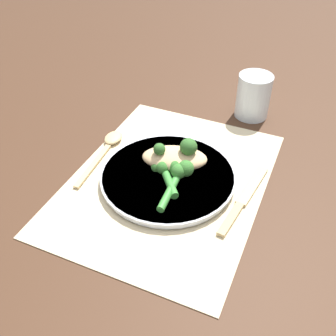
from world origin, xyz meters
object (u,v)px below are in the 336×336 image
plate (168,177)px  water_glass (253,96)px  broccoli_stalk_front (179,173)px  broccoli_stalk_rear (165,169)px  spoon (109,144)px  chicken_fillet (175,158)px  knife (243,200)px

plate → water_glass: size_ratio=2.52×
broccoli_stalk_front → water_glass: size_ratio=1.22×
broccoli_stalk_front → broccoli_stalk_rear: bearing=169.3°
broccoli_stalk_front → spoon: size_ratio=0.66×
broccoli_stalk_rear → spoon: size_ratio=0.49×
broccoli_stalk_rear → chicken_fillet: bearing=40.9°
plate → knife: bearing=91.1°
chicken_fillet → spoon: size_ratio=0.74×
spoon → broccoli_stalk_rear: bearing=-21.5°
spoon → knife: bearing=-12.7°
plate → water_glass: 0.30m
knife → water_glass: water_glass is taller
knife → spoon: 0.30m
chicken_fillet → broccoli_stalk_front: same height
broccoli_stalk_front → plate: bearing=169.7°
broccoli_stalk_rear → broccoli_stalk_front: size_ratio=0.74×
plate → chicken_fillet: bearing=179.8°
plate → broccoli_stalk_front: 0.03m
chicken_fillet → broccoli_stalk_rear: chicken_fillet is taller
broccoli_stalk_front → water_glass: 0.30m
broccoli_stalk_rear → water_glass: size_ratio=0.90×
plate → chicken_fillet: (-0.03, 0.00, 0.02)m
spoon → water_glass: (-0.24, 0.24, 0.04)m
plate → spoon: plate is taller
broccoli_stalk_front → chicken_fillet: bearing=119.2°
broccoli_stalk_rear → water_glass: water_glass is taller
broccoli_stalk_rear → knife: broccoli_stalk_rear is taller
broccoli_stalk_rear → water_glass: bearing=34.1°
knife → spoon: spoon is taller
broccoli_stalk_rear → knife: (-0.00, 0.15, -0.02)m
plate → water_glass: (-0.29, 0.08, 0.04)m
broccoli_stalk_rear → spoon: bearing=123.9°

